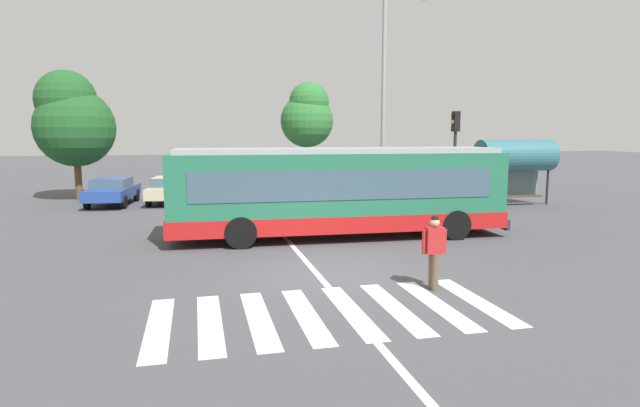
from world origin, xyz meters
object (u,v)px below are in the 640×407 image
(parked_car_silver, at_px, (322,185))
(parked_car_charcoal, at_px, (372,184))
(parked_car_white, at_px, (274,186))
(traffic_light_far_corner, at_px, (455,145))
(bus_stop_shelter, at_px, (515,157))
(twin_arm_street_lamp, at_px, (384,78))
(background_tree_left, at_px, (73,120))
(city_transit_bus, at_px, (338,191))
(parked_car_blue, at_px, (113,190))
(parked_car_champagne, at_px, (170,188))
(pedestrian_crossing_street, at_px, (434,248))
(background_tree_right, at_px, (307,116))
(parked_car_teal, at_px, (220,187))

(parked_car_silver, height_order, parked_car_charcoal, same)
(parked_car_white, bearing_deg, traffic_light_far_corner, -39.65)
(bus_stop_shelter, bearing_deg, twin_arm_street_lamp, 173.68)
(parked_car_silver, distance_m, parked_car_charcoal, 2.76)
(background_tree_left, bearing_deg, city_transit_bus, -50.08)
(parked_car_blue, xyz_separation_m, parked_car_champagne, (2.76, 0.19, 0.00))
(parked_car_white, height_order, traffic_light_far_corner, traffic_light_far_corner)
(pedestrian_crossing_street, xyz_separation_m, background_tree_right, (1.70, 21.52, 3.69))
(parked_car_silver, height_order, traffic_light_far_corner, traffic_light_far_corner)
(traffic_light_far_corner, relative_size, background_tree_right, 0.67)
(background_tree_right, bearing_deg, city_transit_bus, -98.23)
(parked_car_charcoal, xyz_separation_m, background_tree_right, (-2.54, 5.05, 3.89))
(city_transit_bus, distance_m, parked_car_champagne, 12.25)
(parked_car_teal, height_order, parked_car_silver, same)
(parked_car_charcoal, bearing_deg, parked_car_teal, 177.94)
(parked_car_champagne, bearing_deg, parked_car_blue, -176.03)
(twin_arm_street_lamp, bearing_deg, parked_car_white, 137.81)
(twin_arm_street_lamp, bearing_deg, bus_stop_shelter, -6.32)
(background_tree_left, bearing_deg, parked_car_white, -13.63)
(bus_stop_shelter, bearing_deg, parked_car_champagne, 163.38)
(parked_car_champagne, height_order, parked_car_teal, same)
(city_transit_bus, relative_size, parked_car_charcoal, 2.45)
(pedestrian_crossing_street, height_order, parked_car_silver, pedestrian_crossing_street)
(parked_car_champagne, xyz_separation_m, traffic_light_far_corner, (12.72, -6.14, 2.29))
(parked_car_charcoal, bearing_deg, background_tree_left, 169.17)
(parked_car_blue, bearing_deg, background_tree_left, 129.56)
(parked_car_teal, xyz_separation_m, parked_car_white, (2.82, 0.21, 0.00))
(pedestrian_crossing_street, xyz_separation_m, parked_car_white, (-1.16, 16.98, -0.20))
(parked_car_champagne, xyz_separation_m, twin_arm_street_lamp, (9.97, -4.22, 5.34))
(parked_car_white, height_order, background_tree_right, background_tree_right)
(background_tree_right, bearing_deg, parked_car_teal, -140.06)
(parked_car_white, distance_m, twin_arm_street_lamp, 8.21)
(parked_car_champagne, bearing_deg, parked_car_silver, -0.00)
(parked_car_teal, xyz_separation_m, twin_arm_street_lamp, (7.44, -3.98, 5.34))
(parked_car_blue, relative_size, background_tree_left, 0.68)
(parked_car_champagne, relative_size, parked_car_white, 1.02)
(pedestrian_crossing_street, xyz_separation_m, background_tree_left, (-11.46, 19.48, 3.31))
(parked_car_charcoal, relative_size, background_tree_right, 0.70)
(parked_car_teal, height_order, twin_arm_street_lamp, twin_arm_street_lamp)
(background_tree_right, bearing_deg, bus_stop_shelter, -48.37)
(traffic_light_far_corner, xyz_separation_m, background_tree_right, (-4.51, 10.65, 1.60))
(parked_car_blue, distance_m, parked_car_teal, 5.29)
(pedestrian_crossing_street, height_order, parked_car_charcoal, pedestrian_crossing_street)
(parked_car_silver, bearing_deg, parked_car_blue, -178.98)
(city_transit_bus, bearing_deg, parked_car_champagne, 119.46)
(parked_car_champagne, xyz_separation_m, parked_car_white, (5.35, -0.03, 0.00))
(traffic_light_far_corner, bearing_deg, parked_car_white, 140.35)
(parked_car_blue, xyz_separation_m, background_tree_right, (10.96, 4.70, 3.89))
(twin_arm_street_lamp, relative_size, background_tree_right, 1.50)
(traffic_light_far_corner, bearing_deg, background_tree_left, 154.03)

